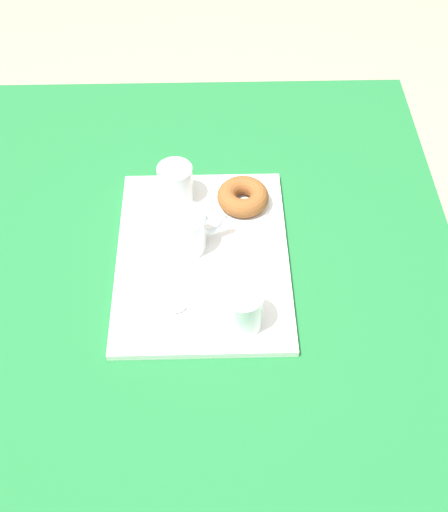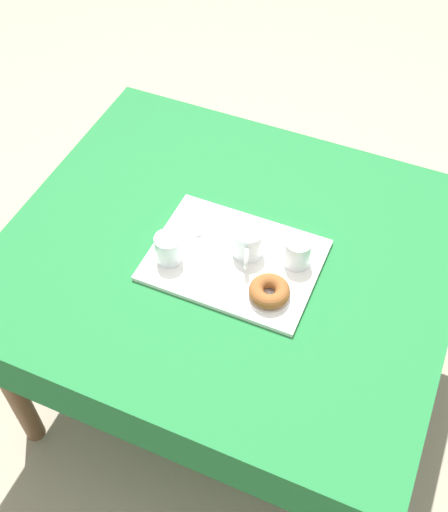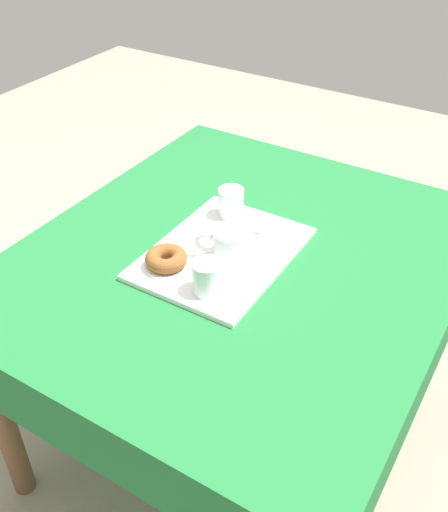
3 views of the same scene
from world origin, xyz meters
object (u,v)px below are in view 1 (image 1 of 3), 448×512
at_px(water_glass_near, 242,311).
at_px(sugar_donut_left, 243,197).
at_px(water_glass_far, 176,185).
at_px(teaspoon_near, 171,310).
at_px(dining_table, 186,299).
at_px(serving_tray, 203,257).
at_px(tea_mug_left, 187,232).
at_px(donut_plate_left, 243,204).

xyz_separation_m(water_glass_near, sugar_donut_left, (0.29, -0.01, -0.01)).
height_order(water_glass_far, teaspoon_near, water_glass_far).
bearing_deg(water_glass_far, dining_table, -174.38).
xyz_separation_m(dining_table, sugar_donut_left, (0.16, -0.12, 0.13)).
height_order(serving_tray, water_glass_near, water_glass_near).
height_order(dining_table, sugar_donut_left, sugar_donut_left).
height_order(tea_mug_left, teaspoon_near, tea_mug_left).
bearing_deg(teaspoon_near, donut_plate_left, 37.09).
relative_size(serving_tray, donut_plate_left, 4.00).
distance_m(dining_table, water_glass_near, 0.22).
relative_size(water_glass_far, sugar_donut_left, 0.78).
xyz_separation_m(water_glass_near, donut_plate_left, (0.29, -0.01, -0.03)).
distance_m(serving_tray, tea_mug_left, 0.06).
xyz_separation_m(tea_mug_left, water_glass_near, (-0.18, -0.10, -0.00)).
bearing_deg(tea_mug_left, dining_table, 173.86).
xyz_separation_m(dining_table, water_glass_near, (-0.13, -0.11, 0.14)).
bearing_deg(serving_tray, dining_table, 132.71).
relative_size(water_glass_near, teaspoon_near, 0.69).
bearing_deg(donut_plate_left, teaspoon_near, 151.86).
relative_size(water_glass_near, water_glass_far, 1.00).
bearing_deg(water_glass_far, water_glass_near, -158.62).
height_order(donut_plate_left, sugar_donut_left, sugar_donut_left).
bearing_deg(teaspoon_near, tea_mug_left, 55.03).
xyz_separation_m(water_glass_far, sugar_donut_left, (-0.03, -0.14, -0.01)).
bearing_deg(dining_table, sugar_donut_left, -36.15).
distance_m(dining_table, water_glass_far, 0.24).
distance_m(water_glass_far, teaspoon_near, 0.29).
relative_size(water_glass_near, sugar_donut_left, 0.78).
relative_size(dining_table, tea_mug_left, 9.76).
xyz_separation_m(tea_mug_left, teaspoon_near, (-0.16, 0.03, -0.04)).
distance_m(tea_mug_left, donut_plate_left, 0.16).
relative_size(tea_mug_left, water_glass_far, 1.52).
height_order(dining_table, serving_tray, serving_tray).
height_order(dining_table, donut_plate_left, donut_plate_left).
distance_m(tea_mug_left, water_glass_near, 0.21).
xyz_separation_m(water_glass_near, teaspoon_near, (0.03, 0.13, -0.03)).
bearing_deg(dining_table, teaspoon_near, 167.60).
height_order(serving_tray, teaspoon_near, teaspoon_near).
bearing_deg(tea_mug_left, teaspoon_near, 169.80).
bearing_deg(dining_table, serving_tray, -47.29).
distance_m(dining_table, sugar_donut_left, 0.24).
relative_size(dining_table, water_glass_near, 14.83).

